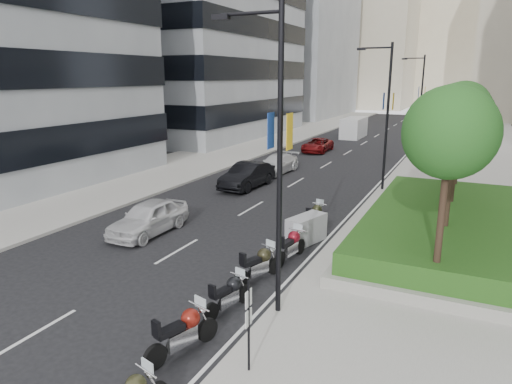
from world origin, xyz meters
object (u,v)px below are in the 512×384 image
Objects in this scene: lamp_post_0 at (275,150)px; car_a at (149,217)px; motorcycle_6 at (315,216)px; delivery_van at (353,129)px; motorcycle_4 at (291,245)px; motorcycle_2 at (229,294)px; motorcycle_3 at (259,264)px; parking_sign at (249,322)px; motorcycle_1 at (183,332)px; lamp_post_1 at (385,110)px; motorcycle_5 at (306,229)px; lamp_post_2 at (420,98)px; car_d at (317,145)px; car_b at (247,176)px; car_c at (277,164)px.

car_a is (-8.10, 4.29, -4.30)m from lamp_post_0.
motorcycle_6 is 34.03m from delivery_van.
motorcycle_2 is at bearing -175.83° from motorcycle_4.
motorcycle_6 is at bearing 31.58° from car_a.
motorcycle_3 reaches higher than motorcycle_2.
delivery_van is (-6.78, 37.66, 0.47)m from motorcycle_4.
parking_sign is 2.11m from motorcycle_1.
lamp_post_1 is 11.70m from motorcycle_5.
delivery_van reaches higher than motorcycle_2.
delivery_van is at bearing 16.46° from motorcycle_6.
motorcycle_5 is at bearing -165.91° from motorcycle_6.
car_d is at bearing -149.90° from lamp_post_2.
car_b is (-8.65, 17.22, -0.65)m from parking_sign.
lamp_post_2 is 1.84× the size of car_b.
motorcycle_5 is at bearing 100.29° from lamp_post_0.
motorcycle_1 is 1.07× the size of motorcycle_5.
motorcycle_2 is 0.96× the size of motorcycle_6.
motorcycle_3 is at bearing -65.75° from car_c.
lamp_post_1 is 1.92× the size of car_c.
motorcycle_5 is 0.39× the size of delivery_van.
motorcycle_5 is at bearing -79.64° from delivery_van.
car_b reaches higher than car_d.
delivery_van reaches higher than car_c.
motorcycle_1 is 18.40m from car_b.
lamp_post_2 is (0.00, 18.00, 0.00)m from lamp_post_1.
lamp_post_0 is 4.12× the size of motorcycle_6.
motorcycle_5 is 7.24m from car_a.
car_b reaches higher than motorcycle_2.
lamp_post_1 is 15.77m from motorcycle_3.
parking_sign is 1.09× the size of motorcycle_1.
car_d is (-8.41, 30.13, -4.42)m from lamp_post_0.
motorcycle_4 is 4.25m from motorcycle_6.
motorcycle_5 is 2.16m from motorcycle_6.
car_d is at bearing -93.20° from delivery_van.
lamp_post_2 is at bearing 14.45° from motorcycle_5.
motorcycle_6 is at bearing 99.81° from lamp_post_0.
lamp_post_0 is 9.62m from motorcycle_6.
car_a reaches higher than motorcycle_6.
car_a is 37.52m from delivery_van.
motorcycle_1 is at bearing -173.47° from motorcycle_6.
motorcycle_1 is 0.49× the size of car_c.
motorcycle_6 is at bearing 100.48° from parking_sign.
motorcycle_4 is at bearing -160.61° from motorcycle_5.
lamp_post_0 reaches higher than car_b.
motorcycle_3 is 0.47× the size of car_c.
delivery_van is (-6.36, 33.43, 0.49)m from motorcycle_6.
car_d reaches higher than motorcycle_5.
car_d is at bearing 90.67° from car_a.
car_d is at bearing 33.63° from motorcycle_3.
lamp_post_1 is 9.50m from car_c.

